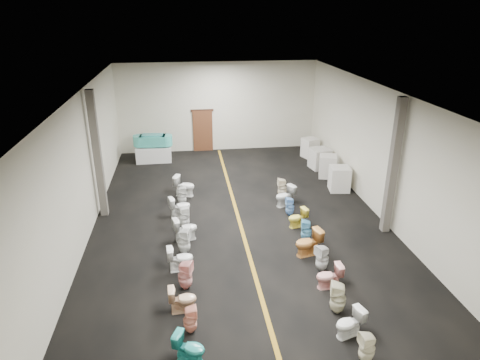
% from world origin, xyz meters
% --- Properties ---
extents(floor, '(16.00, 16.00, 0.00)m').
position_xyz_m(floor, '(0.00, 0.00, 0.00)').
color(floor, black).
rests_on(floor, ground).
extents(ceiling, '(16.00, 16.00, 0.00)m').
position_xyz_m(ceiling, '(0.00, 0.00, 4.50)').
color(ceiling, black).
rests_on(ceiling, ground).
extents(wall_back, '(10.00, 0.00, 10.00)m').
position_xyz_m(wall_back, '(0.00, 8.00, 2.25)').
color(wall_back, beige).
rests_on(wall_back, ground).
extents(wall_front, '(10.00, 0.00, 10.00)m').
position_xyz_m(wall_front, '(0.00, -8.00, 2.25)').
color(wall_front, beige).
rests_on(wall_front, ground).
extents(wall_left, '(0.00, 16.00, 16.00)m').
position_xyz_m(wall_left, '(-5.00, 0.00, 2.25)').
color(wall_left, beige).
rests_on(wall_left, ground).
extents(wall_right, '(0.00, 16.00, 16.00)m').
position_xyz_m(wall_right, '(5.00, 0.00, 2.25)').
color(wall_right, beige).
rests_on(wall_right, ground).
extents(aisle_stripe, '(0.12, 15.60, 0.01)m').
position_xyz_m(aisle_stripe, '(0.00, 0.00, 0.00)').
color(aisle_stripe, '#9A6E16').
rests_on(aisle_stripe, floor).
extents(back_door, '(1.00, 0.10, 2.10)m').
position_xyz_m(back_door, '(-0.80, 7.94, 1.05)').
color(back_door, '#562D19').
rests_on(back_door, floor).
extents(door_frame, '(1.15, 0.08, 0.10)m').
position_xyz_m(door_frame, '(-0.80, 7.95, 2.12)').
color(door_frame, '#331C11').
rests_on(door_frame, back_door).
extents(column_left, '(0.25, 0.25, 4.50)m').
position_xyz_m(column_left, '(-4.75, 1.00, 2.25)').
color(column_left, '#59544C').
rests_on(column_left, floor).
extents(column_right, '(0.25, 0.25, 4.50)m').
position_xyz_m(column_right, '(4.75, -1.50, 2.25)').
color(column_right, '#59544C').
rests_on(column_right, floor).
extents(display_table, '(1.66, 0.84, 0.74)m').
position_xyz_m(display_table, '(-3.26, 6.58, 0.37)').
color(display_table, white).
rests_on(display_table, floor).
extents(bathtub, '(1.86, 0.75, 0.55)m').
position_xyz_m(bathtub, '(-3.26, 6.58, 1.07)').
color(bathtub, '#3EB5A7').
rests_on(bathtub, display_table).
extents(appliance_crate_a, '(0.88, 0.88, 1.00)m').
position_xyz_m(appliance_crate_a, '(4.40, 1.98, 0.50)').
color(appliance_crate_a, silver).
rests_on(appliance_crate_a, floor).
extents(appliance_crate_b, '(0.90, 0.90, 0.99)m').
position_xyz_m(appliance_crate_b, '(4.40, 3.46, 0.49)').
color(appliance_crate_b, silver).
rests_on(appliance_crate_b, floor).
extents(appliance_crate_c, '(0.96, 0.96, 0.94)m').
position_xyz_m(appliance_crate_c, '(4.40, 4.58, 0.47)').
color(appliance_crate_c, beige).
rests_on(appliance_crate_c, floor).
extents(appliance_crate_d, '(0.87, 0.87, 0.97)m').
position_xyz_m(appliance_crate_d, '(4.40, 6.16, 0.48)').
color(appliance_crate_d, silver).
rests_on(appliance_crate_d, floor).
extents(toilet_left_0, '(0.77, 0.62, 0.68)m').
position_xyz_m(toilet_left_0, '(-1.88, -6.37, 0.34)').
color(toilet_left_0, teal).
rests_on(toilet_left_0, floor).
extents(toilet_left_1, '(0.34, 0.33, 0.69)m').
position_xyz_m(toilet_left_1, '(-1.85, -5.51, 0.35)').
color(toilet_left_1, '#FBA68D').
rests_on(toilet_left_1, floor).
extents(toilet_left_2, '(0.70, 0.42, 0.69)m').
position_xyz_m(toilet_left_2, '(-2.01, -4.74, 0.35)').
color(toilet_left_2, beige).
rests_on(toilet_left_2, floor).
extents(toilet_left_3, '(0.49, 0.48, 0.83)m').
position_xyz_m(toilet_left_3, '(-1.93, -3.83, 0.41)').
color(toilet_left_3, '#EFA39E').
rests_on(toilet_left_3, floor).
extents(toilet_left_4, '(0.76, 0.48, 0.74)m').
position_xyz_m(toilet_left_4, '(-2.05, -2.93, 0.37)').
color(toilet_left_4, white).
rests_on(toilet_left_4, floor).
extents(toilet_left_5, '(0.49, 0.49, 0.84)m').
position_xyz_m(toilet_left_5, '(-1.93, -2.06, 0.42)').
color(toilet_left_5, white).
rests_on(toilet_left_5, floor).
extents(toilet_left_6, '(0.85, 0.61, 0.78)m').
position_xyz_m(toilet_left_6, '(-1.88, -1.23, 0.39)').
color(toilet_left_6, silver).
rests_on(toilet_left_6, floor).
extents(toilet_left_7, '(0.38, 0.37, 0.79)m').
position_xyz_m(toilet_left_7, '(-1.91, -0.42, 0.40)').
color(toilet_left_7, white).
rests_on(toilet_left_7, floor).
extents(toilet_left_8, '(0.83, 0.60, 0.76)m').
position_xyz_m(toilet_left_8, '(-2.05, 0.47, 0.38)').
color(toilet_left_8, white).
rests_on(toilet_left_8, floor).
extents(toilet_left_9, '(0.35, 0.34, 0.75)m').
position_xyz_m(toilet_left_9, '(-1.97, 1.43, 0.37)').
color(toilet_left_9, silver).
rests_on(toilet_left_9, floor).
extents(toilet_left_10, '(0.92, 0.71, 0.82)m').
position_xyz_m(toilet_left_10, '(-1.86, 2.28, 0.41)').
color(toilet_left_10, white).
rests_on(toilet_left_10, floor).
extents(toilet_right_0, '(0.37, 0.37, 0.74)m').
position_xyz_m(toilet_right_0, '(1.80, -6.90, 0.37)').
color(toilet_right_0, beige).
rests_on(toilet_right_0, floor).
extents(toilet_right_1, '(0.76, 0.57, 0.69)m').
position_xyz_m(toilet_right_1, '(1.72, -6.11, 0.35)').
color(toilet_right_1, white).
rests_on(toilet_right_1, floor).
extents(toilet_right_2, '(0.49, 0.48, 0.85)m').
position_xyz_m(toilet_right_2, '(1.73, -5.30, 0.42)').
color(toilet_right_2, beige).
rests_on(toilet_right_2, floor).
extents(toilet_right_3, '(0.70, 0.42, 0.70)m').
position_xyz_m(toilet_right_3, '(1.85, -4.30, 0.35)').
color(toilet_right_3, '#F5A9A2').
rests_on(toilet_right_3, floor).
extents(toilet_right_4, '(0.48, 0.48, 0.80)m').
position_xyz_m(toilet_right_4, '(1.92, -3.49, 0.40)').
color(toilet_right_4, silver).
rests_on(toilet_right_4, floor).
extents(toilet_right_5, '(0.89, 0.63, 0.83)m').
position_xyz_m(toilet_right_5, '(1.76, -2.65, 0.41)').
color(toilet_right_5, '#CB853D').
rests_on(toilet_right_5, floor).
extents(toilet_right_6, '(0.40, 0.40, 0.73)m').
position_xyz_m(toilet_right_6, '(1.94, -1.82, 0.37)').
color(toilet_right_6, '#62B0D4').
rests_on(toilet_right_6, floor).
extents(toilet_right_7, '(0.72, 0.51, 0.67)m').
position_xyz_m(toilet_right_7, '(1.91, -0.87, 0.33)').
color(toilet_right_7, '#F3DE4C').
rests_on(toilet_right_7, floor).
extents(toilet_right_8, '(0.33, 0.32, 0.69)m').
position_xyz_m(toilet_right_8, '(1.86, 0.01, 0.35)').
color(toilet_right_8, '#7EB4F2').
rests_on(toilet_right_8, floor).
extents(toilet_right_9, '(0.87, 0.70, 0.78)m').
position_xyz_m(toilet_right_9, '(1.87, 0.83, 0.39)').
color(toilet_right_9, silver).
rests_on(toilet_right_9, floor).
extents(toilet_right_10, '(0.37, 0.36, 0.78)m').
position_xyz_m(toilet_right_10, '(1.95, 1.62, 0.39)').
color(toilet_right_10, '#F4E5C5').
rests_on(toilet_right_10, floor).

